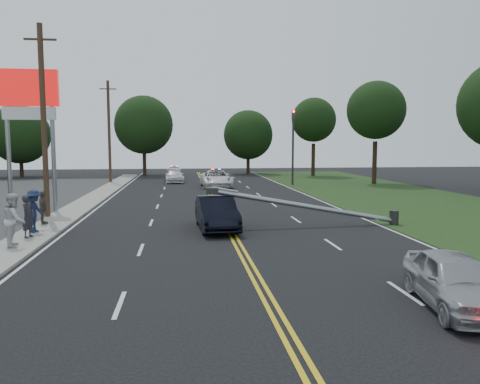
{
  "coord_description": "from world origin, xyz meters",
  "views": [
    {
      "loc": [
        -2.13,
        -13.42,
        3.97
      ],
      "look_at": [
        0.53,
        8.01,
        1.7
      ],
      "focal_mm": 35.0,
      "sensor_mm": 36.0,
      "label": 1
    }
  ],
  "objects": [
    {
      "name": "ground",
      "position": [
        0.0,
        0.0,
        0.0
      ],
      "size": [
        120.0,
        120.0,
        0.0
      ],
      "primitive_type": "plane",
      "color": "black",
      "rests_on": "ground"
    },
    {
      "name": "sidewalk",
      "position": [
        -8.4,
        10.0,
        0.06
      ],
      "size": [
        1.8,
        70.0,
        0.12
      ],
      "primitive_type": "cube",
      "color": "gray",
      "rests_on": "ground"
    },
    {
      "name": "grass_verge",
      "position": [
        13.5,
        10.0,
        0.01
      ],
      "size": [
        12.0,
        80.0,
        0.01
      ],
      "primitive_type": "cube",
      "color": "black",
      "rests_on": "ground"
    },
    {
      "name": "centerline_yellow",
      "position": [
        0.0,
        10.0,
        0.01
      ],
      "size": [
        0.36,
        80.0,
        0.0
      ],
      "primitive_type": "cube",
      "color": "gold",
      "rests_on": "ground"
    },
    {
      "name": "pylon_sign",
      "position": [
        -10.5,
        14.0,
        6.0
      ],
      "size": [
        3.2,
        0.35,
        8.0
      ],
      "color": "gray",
      "rests_on": "ground"
    },
    {
      "name": "traffic_signal",
      "position": [
        8.3,
        30.0,
        4.21
      ],
      "size": [
        0.28,
        0.41,
        7.05
      ],
      "color": "#2D2D30",
      "rests_on": "ground"
    },
    {
      "name": "fallen_streetlight",
      "position": [
        4.19,
        8.0,
        0.92
      ],
      "size": [
        9.36,
        0.44,
        1.91
      ],
      "color": "#2D2D30",
      "rests_on": "ground"
    },
    {
      "name": "utility_pole_mid",
      "position": [
        -9.2,
        12.0,
        5.08
      ],
      "size": [
        1.6,
        0.28,
        10.0
      ],
      "color": "#382619",
      "rests_on": "ground"
    },
    {
      "name": "utility_pole_far",
      "position": [
        -9.2,
        34.0,
        5.08
      ],
      "size": [
        1.6,
        0.28,
        10.0
      ],
      "color": "#382619",
      "rests_on": "ground"
    },
    {
      "name": "tree_5",
      "position": [
        -20.79,
        43.95,
        4.96
      ],
      "size": [
        6.8,
        6.8,
        8.36
      ],
      "color": "black",
      "rests_on": "ground"
    },
    {
      "name": "tree_6",
      "position": [
        -6.73,
        45.16,
        6.16
      ],
      "size": [
        7.1,
        7.1,
        9.72
      ],
      "color": "black",
      "rests_on": "ground"
    },
    {
      "name": "tree_7",
      "position": [
        6.33,
        46.33,
        5.0
      ],
      "size": [
        6.3,
        6.3,
        8.15
      ],
      "color": "black",
      "rests_on": "ground"
    },
    {
      "name": "tree_8",
      "position": [
        13.57,
        41.46,
        6.7
      ],
      "size": [
        5.27,
        5.27,
        9.36
      ],
      "color": "black",
      "rests_on": "ground"
    },
    {
      "name": "tree_9",
      "position": [
        16.49,
        30.17,
        7.09
      ],
      "size": [
        5.59,
        5.59,
        9.91
      ],
      "color": "black",
      "rests_on": "ground"
    },
    {
      "name": "crashed_sedan",
      "position": [
        -0.59,
        7.83,
        0.76
      ],
      "size": [
        1.89,
        4.69,
        1.52
      ],
      "primitive_type": "imported",
      "rotation": [
        0.0,
        0.0,
        0.06
      ],
      "color": "black",
      "rests_on": "ground"
    },
    {
      "name": "waiting_sedan",
      "position": [
        4.37,
        -3.17,
        0.67
      ],
      "size": [
        2.22,
        4.17,
        1.35
      ],
      "primitive_type": "imported",
      "rotation": [
        0.0,
        0.0,
        -0.16
      ],
      "color": "#A2A5AA",
      "rests_on": "ground"
    },
    {
      "name": "emergency_a",
      "position": [
        0.89,
        28.29,
        0.77
      ],
      "size": [
        2.76,
        5.64,
        1.54
      ],
      "primitive_type": "imported",
      "rotation": [
        0.0,
        0.0,
        0.04
      ],
      "color": "white",
      "rests_on": "ground"
    },
    {
      "name": "emergency_b",
      "position": [
        -2.91,
        34.24,
        0.64
      ],
      "size": [
        1.98,
        4.46,
        1.27
      ],
      "primitive_type": "imported",
      "rotation": [
        0.0,
        0.0,
        0.05
      ],
      "color": "silver",
      "rests_on": "ground"
    },
    {
      "name": "bystander_a",
      "position": [
        -8.39,
        6.32,
        0.99
      ],
      "size": [
        0.54,
        0.71,
        1.75
      ],
      "primitive_type": "imported",
      "rotation": [
        0.0,
        0.0,
        1.36
      ],
      "color": "#27262E",
      "rests_on": "sidewalk"
    },
    {
      "name": "bystander_b",
      "position": [
        -8.38,
        4.74,
        1.12
      ],
      "size": [
        0.94,
        1.11,
        2.0
      ],
      "primitive_type": "imported",
      "rotation": [
        0.0,
        0.0,
        1.79
      ],
      "color": "silver",
      "rests_on": "sidewalk"
    },
    {
      "name": "bystander_c",
      "position": [
        -8.5,
        7.49,
        1.04
      ],
      "size": [
        1.02,
        1.35,
        1.85
      ],
      "primitive_type": "imported",
      "rotation": [
        0.0,
        0.0,
        1.26
      ],
      "color": "#1B2745",
      "rests_on": "sidewalk"
    },
    {
      "name": "bystander_d",
      "position": [
        -8.73,
        9.54,
        0.91
      ],
      "size": [
        0.5,
        0.97,
        1.58
      ],
      "primitive_type": "imported",
      "rotation": [
        0.0,
        0.0,
        1.7
      ],
      "color": "#524642",
      "rests_on": "sidewalk"
    }
  ]
}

